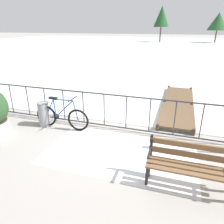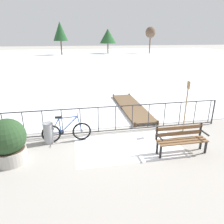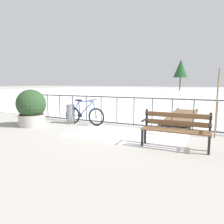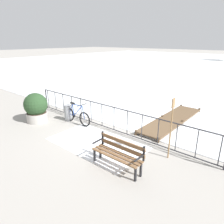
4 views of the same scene
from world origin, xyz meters
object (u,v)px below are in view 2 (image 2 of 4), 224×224
object	(u,v)px
bicycle_near_railing	(67,132)
trash_bin	(49,133)
planter_with_shrub	(8,141)
oar_upright	(186,103)
park_bench	(181,137)

from	to	relation	value
bicycle_near_railing	trash_bin	world-z (taller)	bicycle_near_railing
trash_bin	planter_with_shrub	bearing A→B (deg)	-135.30
bicycle_near_railing	oar_upright	world-z (taller)	oar_upright
trash_bin	oar_upright	world-z (taller)	oar_upright
park_bench	oar_upright	size ratio (longest dim) A/B	0.81
planter_with_shrub	trash_bin	distance (m)	1.46
trash_bin	oar_upright	size ratio (longest dim) A/B	0.37
bicycle_near_railing	park_bench	world-z (taller)	bicycle_near_railing
bicycle_near_railing	park_bench	xyz separation A→B (m)	(3.55, -1.44, 0.14)
oar_upright	park_bench	bearing A→B (deg)	-122.46
park_bench	planter_with_shrub	xyz separation A→B (m)	(-5.18, 0.44, 0.16)
oar_upright	bicycle_near_railing	bearing A→B (deg)	179.80
bicycle_near_railing	trash_bin	size ratio (longest dim) A/B	2.34
planter_with_shrub	trash_bin	size ratio (longest dim) A/B	1.83
bicycle_near_railing	oar_upright	xyz separation A→B (m)	(4.46, -0.02, 0.77)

